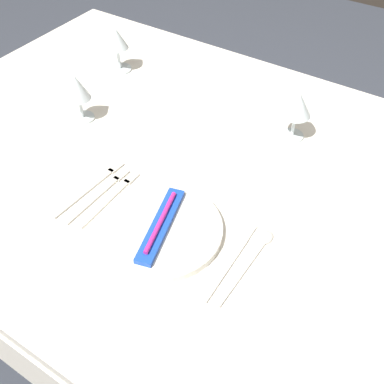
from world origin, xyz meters
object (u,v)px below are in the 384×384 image
at_px(fork_outer, 112,196).
at_px(toothbrush_package, 161,224).
at_px(dinner_knife, 229,262).
at_px(dinner_plate, 161,229).
at_px(wine_glass_centre, 77,90).
at_px(wine_glass_left, 297,106).
at_px(spoon_soup, 252,257).
at_px(wine_glass_right, 117,41).
at_px(fork_salad, 92,186).
at_px(fork_inner, 101,193).

bearing_deg(fork_outer, toothbrush_package, -8.92).
xyz_separation_m(fork_outer, dinner_knife, (0.32, -0.02, 0.00)).
xyz_separation_m(dinner_plate, wine_glass_centre, (-0.42, 0.21, 0.08)).
relative_size(wine_glass_centre, wine_glass_left, 0.99).
relative_size(dinner_plate, wine_glass_left, 1.92).
height_order(fork_outer, dinner_knife, same).
xyz_separation_m(dinner_knife, wine_glass_centre, (-0.58, 0.20, 0.09)).
distance_m(fork_outer, spoon_soup, 0.35).
relative_size(spoon_soup, wine_glass_right, 1.55).
bearing_deg(fork_salad, wine_glass_right, 122.26).
bearing_deg(dinner_plate, wine_glass_centre, 153.00).
distance_m(wine_glass_centre, wine_glass_right, 0.27).
height_order(fork_inner, wine_glass_right, wine_glass_right).
xyz_separation_m(wine_glass_centre, wine_glass_left, (0.51, 0.24, 0.00)).
height_order(spoon_soup, wine_glass_left, wine_glass_left).
relative_size(dinner_plate, fork_salad, 1.18).
height_order(dinner_plate, wine_glass_left, wine_glass_left).
bearing_deg(spoon_soup, wine_glass_left, 103.28).
xyz_separation_m(dinner_plate, fork_inner, (-0.19, 0.02, -0.01)).
relative_size(dinner_plate, spoon_soup, 1.21).
relative_size(fork_outer, fork_inner, 0.99).
height_order(toothbrush_package, wine_glass_right, wine_glass_right).
xyz_separation_m(fork_salad, dinner_knife, (0.38, -0.02, 0.00)).
xyz_separation_m(dinner_plate, spoon_soup, (0.19, 0.05, -0.01)).
distance_m(fork_inner, fork_salad, 0.03).
xyz_separation_m(dinner_plate, dinner_knife, (0.16, 0.01, -0.01)).
distance_m(dinner_plate, fork_outer, 0.16).
distance_m(toothbrush_package, wine_glass_centre, 0.47).
bearing_deg(wine_glass_right, dinner_plate, -43.33).
relative_size(toothbrush_package, fork_salad, 0.96).
xyz_separation_m(fork_salad, wine_glass_centre, (-0.20, 0.19, 0.09)).
bearing_deg(toothbrush_package, fork_inner, 174.36).
bearing_deg(fork_salad, toothbrush_package, -6.55).
bearing_deg(toothbrush_package, dinner_plate, -110.56).
bearing_deg(spoon_soup, fork_inner, -175.91).
relative_size(fork_inner, wine_glass_left, 1.51).
height_order(fork_inner, wine_glass_centre, wine_glass_centre).
xyz_separation_m(wine_glass_centre, wine_glass_right, (-0.08, 0.26, 0.00)).
height_order(dinner_plate, fork_outer, dinner_plate).
bearing_deg(fork_salad, wine_glass_left, 53.68).
bearing_deg(dinner_knife, fork_inner, 178.33).
relative_size(fork_inner, dinner_knife, 0.95).
bearing_deg(toothbrush_package, fork_salad, 173.45).
bearing_deg(spoon_soup, dinner_plate, -166.78).
bearing_deg(toothbrush_package, fork_outer, 171.08).
bearing_deg(spoon_soup, wine_glass_centre, 164.67).
bearing_deg(wine_glass_left, spoon_soup, -76.72).
distance_m(dinner_plate, toothbrush_package, 0.02).
xyz_separation_m(spoon_soup, wine_glass_centre, (-0.61, 0.17, 0.09)).
distance_m(toothbrush_package, wine_glass_right, 0.69).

